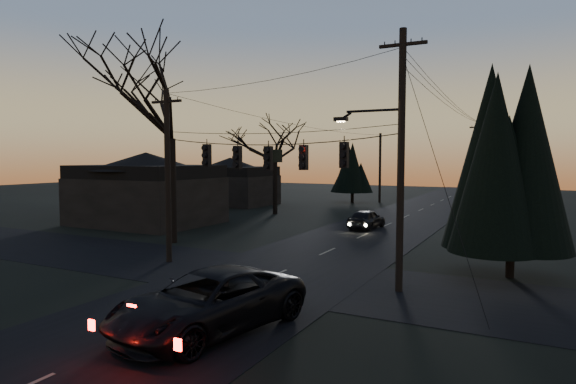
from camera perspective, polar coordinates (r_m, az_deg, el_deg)
The scene contains 16 objects.
ground_plane at distance 14.02m, azimuth -22.86°, elevation -17.90°, with size 160.00×160.00×0.00m, color black.
main_road at distance 30.42m, azimuth 7.62°, elevation -5.73°, with size 8.00×120.00×0.02m, color black.
cross_road at distance 21.47m, azimuth -1.59°, elevation -9.84°, with size 60.00×7.00×0.02m, color black.
utility_pole_right at distance 19.50m, azimuth 13.00°, elevation -11.41°, with size 5.00×0.30×10.00m, color black, non-canonical shape.
utility_pole_left at distance 24.87m, azimuth -13.90°, elevation -8.05°, with size 1.80×0.30×8.50m, color black, non-canonical shape.
utility_pole_far_r at distance 46.75m, azimuth 21.57°, elevation -2.56°, with size 1.80×0.30×8.50m, color black, non-canonical shape.
utility_pole_far_l at distance 56.81m, azimuth 10.79°, elevation -1.22°, with size 0.30×0.30×8.00m, color black, non-canonical shape.
span_signal_assembly at distance 20.96m, azimuth -2.19°, elevation 4.22°, with size 11.50×0.44×1.61m.
bare_tree_left at distance 30.09m, azimuth -13.69°, elevation 10.98°, with size 8.93×8.93×12.65m.
evergreen_right at distance 22.62m, azimuth 25.14°, elevation 2.86°, with size 4.55×4.55×8.50m.
bare_tree_dist at distance 44.08m, azimuth -1.56°, elevation 6.19°, with size 6.73×6.73×9.73m.
evergreen_dist at distance 55.85m, azimuth 7.66°, elevation 2.67°, with size 4.05×4.05×6.49m.
house_left_near at distance 39.20m, azimuth -16.43°, elevation 0.44°, with size 10.00×8.00×5.60m.
house_left_far at distance 53.56m, azimuth -6.86°, elevation 1.29°, with size 9.00×7.00×5.20m.
suv_near at distance 14.87m, azimuth -9.33°, elevation -12.74°, with size 2.93×6.35×1.76m, color black.
sedan_oncoming_a at distance 35.51m, azimuth 9.29°, elevation -3.21°, with size 1.66×4.13×1.41m, color black.
Camera 1 is at (10.10, -8.23, 5.17)m, focal length 30.00 mm.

